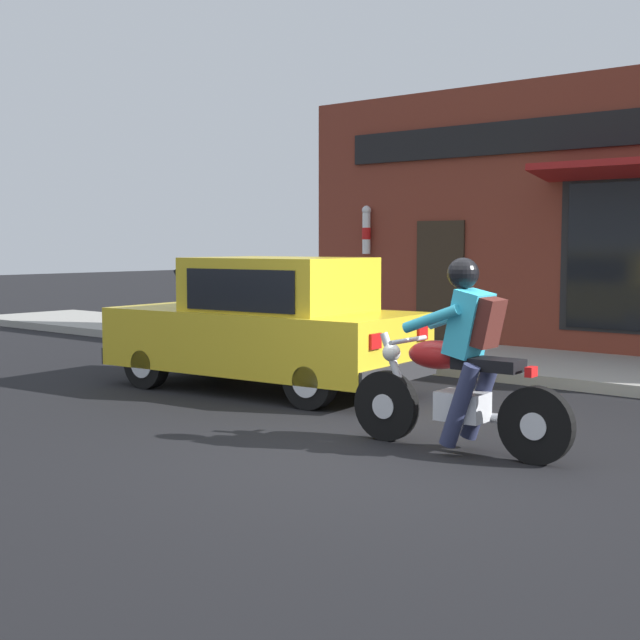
# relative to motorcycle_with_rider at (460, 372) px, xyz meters

# --- Properties ---
(ground_plane) EXTENTS (80.00, 80.00, 0.00)m
(ground_plane) POSITION_rel_motorcycle_with_rider_xyz_m (-0.45, 0.46, -0.68)
(ground_plane) COLOR black
(sidewalk_curb) EXTENTS (2.60, 22.00, 0.14)m
(sidewalk_curb) POSITION_rel_motorcycle_with_rider_xyz_m (4.81, 3.46, -0.61)
(sidewalk_curb) COLOR #9E9B93
(sidewalk_curb) RESTS_ON ground
(motorcycle_with_rider) EXTENTS (0.57, 2.02, 1.62)m
(motorcycle_with_rider) POSITION_rel_motorcycle_with_rider_xyz_m (0.00, 0.00, 0.00)
(motorcycle_with_rider) COLOR black
(motorcycle_with_rider) RESTS_ON ground
(car_hatchback) EXTENTS (2.00, 3.92, 1.57)m
(car_hatchback) POSITION_rel_motorcycle_with_rider_xyz_m (1.24, 3.39, 0.09)
(car_hatchback) COLOR black
(car_hatchback) RESTS_ON ground
(traffic_cone) EXTENTS (0.36, 0.36, 0.60)m
(traffic_cone) POSITION_rel_motorcycle_with_rider_xyz_m (5.31, 5.84, -0.25)
(traffic_cone) COLOR black
(traffic_cone) RESTS_ON sidewalk_curb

